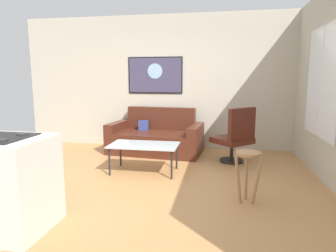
# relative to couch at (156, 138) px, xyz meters

# --- Properties ---
(ground) EXTENTS (6.40, 6.40, 0.04)m
(ground) POSITION_rel_couch_xyz_m (0.13, -1.86, -0.30)
(ground) COLOR #B7814D
(back_wall) EXTENTS (6.40, 0.05, 2.80)m
(back_wall) POSITION_rel_couch_xyz_m (0.13, 0.56, 1.12)
(back_wall) COLOR #BEB6A4
(back_wall) RESTS_ON ground
(couch) EXTENTS (1.89, 1.12, 0.88)m
(couch) POSITION_rel_couch_xyz_m (0.00, 0.00, 0.00)
(couch) COLOR #4D2317
(couch) RESTS_ON ground
(coffee_table) EXTENTS (1.07, 0.61, 0.45)m
(coffee_table) POSITION_rel_couch_xyz_m (0.09, -1.29, 0.13)
(coffee_table) COLOR silver
(coffee_table) RESTS_ON ground
(armchair) EXTENTS (0.81, 0.81, 0.99)m
(armchair) POSITION_rel_couch_xyz_m (1.53, -0.52, 0.19)
(armchair) COLOR black
(armchair) RESTS_ON ground
(bar_stool) EXTENTS (0.34, 0.33, 0.62)m
(bar_stool) POSITION_rel_couch_xyz_m (1.59, -2.19, 0.19)
(bar_stool) COLOR #A77850
(bar_stool) RESTS_ON ground
(wall_painting) EXTENTS (1.18, 0.03, 0.77)m
(wall_painting) POSITION_rel_couch_xyz_m (-0.13, 0.52, 1.27)
(wall_painting) COLOR black
(window) EXTENTS (0.03, 1.35, 1.66)m
(window) POSITION_rel_couch_xyz_m (2.72, -0.96, 1.14)
(window) COLOR silver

